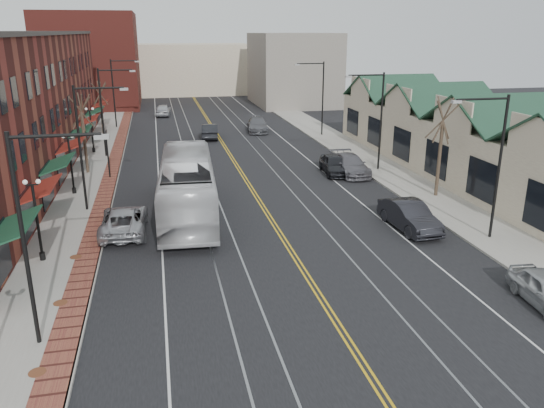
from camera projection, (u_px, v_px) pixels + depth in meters
name	position (u px, v px, depth m)	size (l,w,h in m)	color
ground	(330.00, 313.00, 22.35)	(160.00, 160.00, 0.00)	black
sidewalk_left	(86.00, 193.00, 38.48)	(4.00, 120.00, 0.15)	gray
sidewalk_right	(393.00, 175.00, 43.32)	(4.00, 120.00, 0.15)	gray
building_right	(463.00, 145.00, 43.83)	(8.00, 36.00, 4.60)	#B7A58D
backdrop_left	(91.00, 60.00, 81.95)	(14.00, 18.00, 14.00)	maroon
backdrop_mid	(190.00, 69.00, 99.89)	(22.00, 14.00, 9.00)	#B7A58D
backdrop_right	(293.00, 69.00, 84.02)	(12.00, 16.00, 11.00)	slate
streetlight_l_0	(34.00, 219.00, 18.56)	(3.33, 0.25, 8.00)	black
streetlight_l_1	(86.00, 136.00, 33.42)	(3.33, 0.25, 8.00)	black
streetlight_l_2	(106.00, 103.00, 48.28)	(3.33, 0.25, 8.00)	black
streetlight_l_3	(117.00, 86.00, 63.14)	(3.33, 0.25, 8.00)	black
streetlight_r_0	(494.00, 153.00, 28.58)	(3.33, 0.25, 8.00)	black
streetlight_r_1	(376.00, 111.00, 43.44)	(3.33, 0.25, 8.00)	black
streetlight_r_2	(319.00, 91.00, 58.30)	(3.33, 0.25, 8.00)	black
lamppost_l_1	(37.00, 222.00, 26.51)	(0.84, 0.28, 4.27)	black
lamppost_l_2	(71.00, 165.00, 37.66)	(0.84, 0.28, 4.27)	black
lamppost_l_3	(92.00, 131.00, 50.66)	(0.84, 0.28, 4.27)	black
tree_left_near	(84.00, 132.00, 42.88)	(1.78, 1.37, 6.48)	#382B21
tree_left_far	(101.00, 108.00, 57.82)	(1.66, 1.28, 6.02)	#382B21
tree_right_mid	(441.00, 145.00, 36.70)	(1.90, 1.46, 6.93)	#382B21
manhole_near	(37.00, 372.00, 18.18)	(0.60, 0.60, 0.02)	#592D19
manhole_mid	(60.00, 303.00, 22.83)	(0.60, 0.60, 0.02)	#592D19
manhole_far	(76.00, 257.00, 27.47)	(0.60, 0.60, 0.02)	#592D19
traffic_signal	(107.00, 150.00, 41.77)	(0.18, 0.15, 3.80)	black
transit_bus	(187.00, 186.00, 33.65)	(3.23, 13.81, 3.85)	silver
parked_suv	(124.00, 220.00, 30.96)	(2.57, 5.56, 1.55)	#A6A8AD
parked_car_b	(409.00, 216.00, 31.53)	(1.77, 5.09, 1.68)	black
parked_car_c	(350.00, 165.00, 43.68)	(2.25, 5.54, 1.61)	slate
parked_car_d	(334.00, 164.00, 43.78)	(1.91, 4.74, 1.61)	black
distant_car_left	(210.00, 131.00, 58.31)	(1.71, 4.89, 1.61)	black
distant_car_right	(257.00, 125.00, 62.23)	(2.28, 5.61, 1.63)	#5B5C62
distant_car_far	(163.00, 110.00, 73.76)	(1.93, 4.80, 1.64)	#B3B6BB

